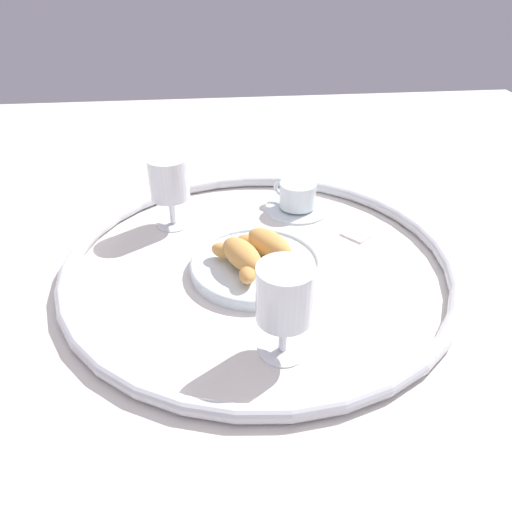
{
  "coord_description": "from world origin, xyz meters",
  "views": [
    {
      "loc": [
        -0.68,
        0.08,
        0.47
      ],
      "look_at": [
        -0.02,
        0.01,
        0.03
      ],
      "focal_mm": 32.93,
      "sensor_mm": 36.0,
      "label": 1
    }
  ],
  "objects_px": {
    "pastry_plate": "(256,265)",
    "juice_glass_right": "(285,297)",
    "coffee_cup_near": "(297,198)",
    "croissant_large": "(268,247)",
    "juice_glass_left": "(169,183)",
    "croissant_small": "(240,256)",
    "sugar_packet": "(355,234)"
  },
  "relations": [
    {
      "from": "croissant_small",
      "to": "sugar_packet",
      "type": "relative_size",
      "value": 2.5
    },
    {
      "from": "pastry_plate",
      "to": "coffee_cup_near",
      "type": "height_order",
      "value": "coffee_cup_near"
    },
    {
      "from": "croissant_large",
      "to": "juice_glass_left",
      "type": "height_order",
      "value": "juice_glass_left"
    },
    {
      "from": "croissant_small",
      "to": "juice_glass_right",
      "type": "relative_size",
      "value": 0.89
    },
    {
      "from": "coffee_cup_near",
      "to": "juice_glass_right",
      "type": "xyz_separation_m",
      "value": [
        -0.41,
        0.09,
        0.07
      ]
    },
    {
      "from": "pastry_plate",
      "to": "juice_glass_right",
      "type": "xyz_separation_m",
      "value": [
        -0.2,
        -0.02,
        0.08
      ]
    },
    {
      "from": "croissant_large",
      "to": "juice_glass_left",
      "type": "relative_size",
      "value": 0.86
    },
    {
      "from": "croissant_small",
      "to": "juice_glass_right",
      "type": "bearing_deg",
      "value": -166.57
    },
    {
      "from": "coffee_cup_near",
      "to": "juice_glass_right",
      "type": "bearing_deg",
      "value": 167.05
    },
    {
      "from": "pastry_plate",
      "to": "juice_glass_left",
      "type": "bearing_deg",
      "value": 39.57
    },
    {
      "from": "pastry_plate",
      "to": "coffee_cup_near",
      "type": "bearing_deg",
      "value": -27.13
    },
    {
      "from": "juice_glass_right",
      "to": "sugar_packet",
      "type": "height_order",
      "value": "juice_glass_right"
    },
    {
      "from": "croissant_large",
      "to": "juice_glass_right",
      "type": "bearing_deg",
      "value": 178.23
    },
    {
      "from": "pastry_plate",
      "to": "coffee_cup_near",
      "type": "distance_m",
      "value": 0.24
    },
    {
      "from": "croissant_large",
      "to": "coffee_cup_near",
      "type": "xyz_separation_m",
      "value": [
        0.21,
        -0.09,
        -0.01
      ]
    },
    {
      "from": "juice_glass_right",
      "to": "coffee_cup_near",
      "type": "bearing_deg",
      "value": -12.95
    },
    {
      "from": "pastry_plate",
      "to": "juice_glass_left",
      "type": "xyz_separation_m",
      "value": [
        0.18,
        0.15,
        0.08
      ]
    },
    {
      "from": "pastry_plate",
      "to": "croissant_small",
      "type": "distance_m",
      "value": 0.04
    },
    {
      "from": "croissant_large",
      "to": "sugar_packet",
      "type": "bearing_deg",
      "value": -65.28
    },
    {
      "from": "croissant_small",
      "to": "croissant_large",
      "type": "bearing_deg",
      "value": -65.29
    },
    {
      "from": "croissant_small",
      "to": "juice_glass_right",
      "type": "height_order",
      "value": "juice_glass_right"
    },
    {
      "from": "pastry_plate",
      "to": "sugar_packet",
      "type": "bearing_deg",
      "value": -65.34
    },
    {
      "from": "croissant_large",
      "to": "pastry_plate",
      "type": "bearing_deg",
      "value": 114.18
    },
    {
      "from": "coffee_cup_near",
      "to": "juice_glass_right",
      "type": "height_order",
      "value": "juice_glass_right"
    },
    {
      "from": "juice_glass_left",
      "to": "sugar_packet",
      "type": "xyz_separation_m",
      "value": [
        -0.09,
        -0.35,
        -0.09
      ]
    },
    {
      "from": "coffee_cup_near",
      "to": "croissant_small",
      "type": "bearing_deg",
      "value": 148.84
    },
    {
      "from": "juice_glass_right",
      "to": "juice_glass_left",
      "type": "bearing_deg",
      "value": 23.63
    },
    {
      "from": "pastry_plate",
      "to": "juice_glass_right",
      "type": "relative_size",
      "value": 1.62
    },
    {
      "from": "pastry_plate",
      "to": "sugar_packet",
      "type": "height_order",
      "value": "pastry_plate"
    },
    {
      "from": "croissant_large",
      "to": "juice_glass_right",
      "type": "xyz_separation_m",
      "value": [
        -0.21,
        0.01,
        0.05
      ]
    },
    {
      "from": "pastry_plate",
      "to": "sugar_packet",
      "type": "xyz_separation_m",
      "value": [
        0.09,
        -0.2,
        -0.01
      ]
    },
    {
      "from": "coffee_cup_near",
      "to": "pastry_plate",
      "type": "bearing_deg",
      "value": 152.87
    }
  ]
}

